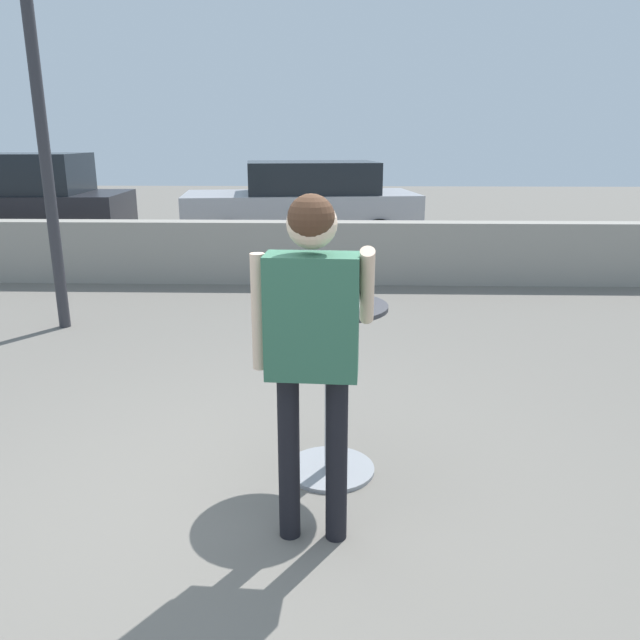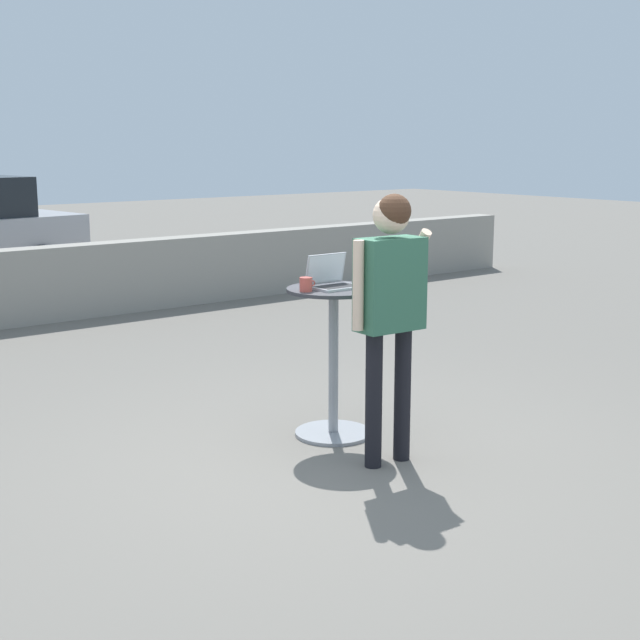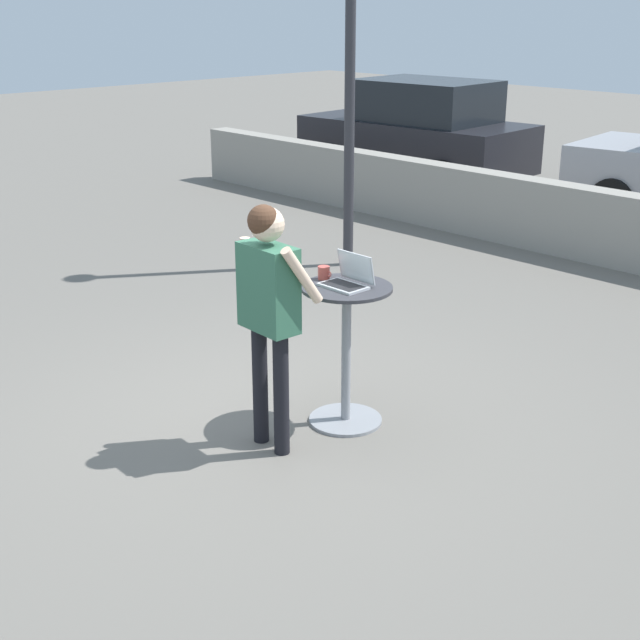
{
  "view_description": "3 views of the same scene",
  "coord_description": "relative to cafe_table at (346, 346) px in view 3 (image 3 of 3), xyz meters",
  "views": [
    {
      "loc": [
        0.45,
        -3.07,
        2.0
      ],
      "look_at": [
        0.36,
        0.17,
        1.06
      ],
      "focal_mm": 35.0,
      "sensor_mm": 36.0,
      "label": 1
    },
    {
      "loc": [
        -3.47,
        -4.37,
        2.08
      ],
      "look_at": [
        0.23,
        0.35,
        0.88
      ],
      "focal_mm": 50.0,
      "sensor_mm": 36.0,
      "label": 2
    },
    {
      "loc": [
        4.69,
        -3.93,
        3.02
      ],
      "look_at": [
        0.41,
        0.15,
        0.89
      ],
      "focal_mm": 50.0,
      "sensor_mm": 36.0,
      "label": 3
    }
  ],
  "objects": [
    {
      "name": "standing_person",
      "position": [
        -0.08,
        -0.67,
        0.53
      ],
      "size": [
        0.59,
        0.37,
        1.77
      ],
      "color": "black",
      "rests_on": "ground_plane"
    },
    {
      "name": "parked_car_further_down",
      "position": [
        -5.62,
        7.4,
        0.27
      ],
      "size": [
        4.0,
        2.1,
        1.76
      ],
      "color": "black",
      "rests_on": "ground_plane"
    },
    {
      "name": "coffee_mug",
      "position": [
        -0.24,
        0.0,
        0.51
      ],
      "size": [
        0.12,
        0.09,
        0.1
      ],
      "color": "#C14C42",
      "rests_on": "cafe_table"
    },
    {
      "name": "street_lamp",
      "position": [
        -2.98,
        3.04,
        2.4
      ],
      "size": [
        0.32,
        0.32,
        4.73
      ],
      "color": "#2D2D33",
      "rests_on": "ground_plane"
    },
    {
      "name": "cafe_table",
      "position": [
        0.0,
        0.0,
        0.0
      ],
      "size": [
        0.66,
        0.66,
        1.08
      ],
      "color": "gray",
      "rests_on": "ground_plane"
    },
    {
      "name": "laptop",
      "position": [
        0.0,
        0.01,
        0.52
      ],
      "size": [
        0.34,
        0.27,
        0.23
      ],
      "color": "#B7BABF",
      "rests_on": "cafe_table"
    },
    {
      "name": "ground_plane",
      "position": [
        -0.41,
        -0.42,
        -0.61
      ],
      "size": [
        50.0,
        50.0,
        0.0
      ],
      "primitive_type": "plane",
      "color": "slate"
    }
  ]
}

